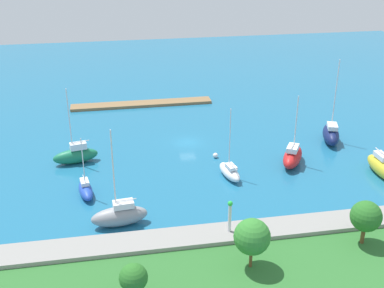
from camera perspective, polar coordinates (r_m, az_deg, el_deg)
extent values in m
plane|color=#1E668C|center=(78.02, -0.52, 0.17)|extent=(160.00, 160.00, 0.00)
cube|color=olive|center=(95.16, -5.91, 4.71)|extent=(27.15, 3.12, 0.53)
cube|color=gray|center=(54.02, 4.55, -10.81)|extent=(62.21, 3.68, 1.55)
cube|color=#2D6B2D|center=(49.91, 6.18, -14.58)|extent=(55.74, 12.34, 1.08)
cylinder|color=silver|center=(52.66, 4.45, -8.71)|extent=(0.36, 0.36, 3.20)
sphere|color=green|center=(51.69, 4.52, -6.98)|extent=(0.56, 0.56, 0.56)
cylinder|color=brown|center=(54.83, 19.47, -9.89)|extent=(0.43, 0.43, 2.30)
sphere|color=#286B23|center=(53.71, 19.78, -8.00)|extent=(3.27, 3.27, 3.27)
sphere|color=#286B23|center=(43.86, -6.90, -15.33)|extent=(2.55, 2.55, 2.55)
cylinder|color=brown|center=(48.89, 6.93, -12.97)|extent=(0.32, 0.32, 2.42)
sphere|color=#337F2D|center=(47.56, 7.07, -10.77)|extent=(3.59, 3.59, 3.59)
ellipsoid|color=yellow|center=(72.29, 21.46, -2.62)|extent=(2.06, 7.21, 2.35)
cube|color=silver|center=(72.11, 21.41, -1.34)|extent=(1.23, 2.60, 0.68)
cylinder|color=silver|center=(72.22, 21.31, -0.86)|extent=(0.14, 2.68, 0.14)
ellipsoid|color=#2347B2|center=(64.03, -12.38, -5.34)|extent=(2.49, 5.28, 1.52)
cube|color=silver|center=(63.91, -12.52, -4.38)|extent=(1.29, 1.97, 0.50)
cylinder|color=silver|center=(61.94, -12.68, -2.15)|extent=(0.12, 0.12, 6.64)
cylinder|color=silver|center=(63.99, -12.59, -3.94)|extent=(0.42, 1.92, 0.10)
ellipsoid|color=red|center=(71.86, 11.74, -1.48)|extent=(5.67, 7.12, 2.45)
cube|color=silver|center=(70.71, 11.76, -0.50)|extent=(2.54, 2.87, 0.72)
cylinder|color=silver|center=(70.14, 12.14, 2.46)|extent=(0.16, 0.16, 7.93)
cylinder|color=silver|center=(70.13, 11.74, -0.25)|extent=(1.48, 2.29, 0.13)
ellipsoid|color=#19724C|center=(72.90, -13.52, -1.40)|extent=(6.79, 3.32, 2.16)
cube|color=silver|center=(72.32, -13.23, -0.22)|extent=(2.54, 1.68, 0.96)
cylinder|color=silver|center=(70.67, -14.22, 2.74)|extent=(0.16, 0.16, 9.24)
cylinder|color=silver|center=(72.12, -12.96, 0.29)|extent=(2.48, 0.62, 0.12)
ellipsoid|color=white|center=(67.14, 4.43, -3.30)|extent=(2.75, 5.64, 1.63)
cube|color=silver|center=(66.32, 4.62, -2.67)|extent=(1.42, 2.11, 0.44)
cylinder|color=silver|center=(65.22, 4.47, 0.71)|extent=(0.13, 0.13, 8.39)
cylinder|color=silver|center=(65.68, 4.85, -2.60)|extent=(0.57, 2.58, 0.10)
ellipsoid|color=gray|center=(57.15, -8.51, -8.41)|extent=(6.72, 2.90, 2.33)
cube|color=silver|center=(56.40, -8.08, -7.03)|extent=(2.47, 1.59, 0.73)
cylinder|color=silver|center=(54.17, -9.24, -3.08)|extent=(0.16, 0.16, 9.68)
cylinder|color=silver|center=(56.18, -7.77, -6.54)|extent=(2.37, 0.36, 0.13)
ellipsoid|color=#141E4C|center=(80.95, 16.00, 1.10)|extent=(4.61, 7.48, 2.57)
cube|color=silver|center=(79.84, 16.18, 2.01)|extent=(2.22, 2.88, 0.68)
cylinder|color=silver|center=(79.02, 16.52, 5.68)|extent=(0.17, 0.17, 10.87)
cylinder|color=silver|center=(79.27, 16.25, 2.22)|extent=(1.00, 2.60, 0.14)
sphere|color=white|center=(72.80, 2.77, -1.35)|extent=(0.78, 0.78, 0.78)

